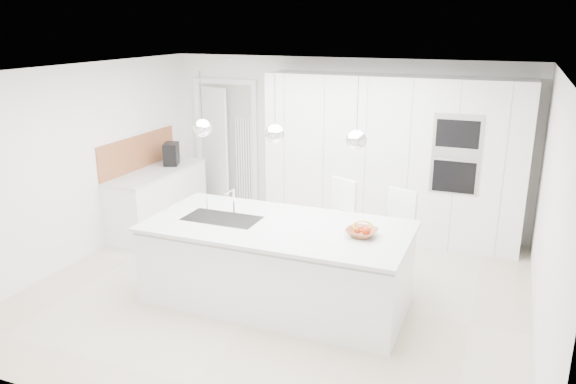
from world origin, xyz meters
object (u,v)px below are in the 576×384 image
at_px(espresso_machine, 171,154).
at_px(bar_stool_right, 398,242).
at_px(island_base, 276,266).
at_px(fruit_bowl, 362,233).
at_px(bar_stool_left, 340,230).

bearing_deg(espresso_machine, bar_stool_right, -38.75).
bearing_deg(bar_stool_right, island_base, -123.94).
relative_size(fruit_bowl, espresso_machine, 0.94).
bearing_deg(island_base, bar_stool_left, 64.86).
bearing_deg(island_base, espresso_machine, 143.24).
height_order(island_base, bar_stool_right, bar_stool_right).
bearing_deg(bar_stool_right, espresso_machine, -175.38).
xyz_separation_m(espresso_machine, bar_stool_left, (2.97, -0.96, -0.48)).
bearing_deg(island_base, fruit_bowl, 3.26).
xyz_separation_m(island_base, espresso_machine, (-2.53, 1.89, 0.64)).
xyz_separation_m(fruit_bowl, bar_stool_left, (-0.49, 0.88, -0.35)).
height_order(espresso_machine, bar_stool_left, espresso_machine).
xyz_separation_m(island_base, fruit_bowl, (0.93, 0.05, 0.51)).
bearing_deg(fruit_bowl, bar_stool_right, 73.11).
relative_size(espresso_machine, bar_stool_left, 0.28).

